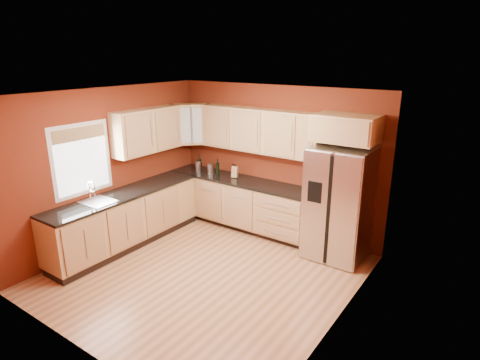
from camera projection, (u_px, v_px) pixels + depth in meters
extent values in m
plane|color=#9D643D|center=(205.00, 273.00, 5.92)|extent=(4.00, 4.00, 0.00)
plane|color=white|center=(200.00, 94.00, 5.13)|extent=(4.00, 4.00, 0.00)
cube|color=maroon|center=(275.00, 160.00, 7.09)|extent=(4.00, 0.04, 2.60)
cube|color=maroon|center=(73.00, 245.00, 3.96)|extent=(4.00, 0.04, 2.60)
cube|color=maroon|center=(110.00, 168.00, 6.61)|extent=(0.04, 4.00, 2.60)
cube|color=maroon|center=(342.00, 224.00, 4.44)|extent=(0.04, 4.00, 2.60)
cube|color=tan|center=(240.00, 204.00, 7.41)|extent=(2.90, 0.60, 0.88)
cube|color=tan|center=(126.00, 220.00, 6.71)|extent=(0.60, 2.80, 0.88)
cube|color=black|center=(240.00, 180.00, 7.27)|extent=(2.90, 0.62, 0.04)
cube|color=black|center=(124.00, 194.00, 6.56)|extent=(0.62, 2.80, 0.04)
cube|color=tan|center=(259.00, 130.00, 6.94)|extent=(2.30, 0.33, 0.75)
cube|color=tan|center=(147.00, 131.00, 6.93)|extent=(0.33, 1.35, 0.75)
cube|color=tan|center=(191.00, 124.00, 7.58)|extent=(0.67, 0.67, 0.75)
cube|color=tan|center=(346.00, 128.00, 5.89)|extent=(0.92, 0.60, 0.40)
cube|color=#B1B1B6|center=(338.00, 203.00, 6.18)|extent=(0.90, 0.75, 1.78)
cube|color=white|center=(82.00, 159.00, 6.13)|extent=(0.03, 0.90, 1.00)
cylinder|color=#B1B1B6|center=(199.00, 166.00, 7.72)|extent=(0.13, 0.13, 0.21)
cylinder|color=#B1B1B6|center=(211.00, 169.00, 7.55)|extent=(0.16, 0.16, 0.20)
cube|color=tan|center=(235.00, 172.00, 7.35)|extent=(0.13, 0.12, 0.21)
cylinder|color=silver|center=(308.00, 189.00, 6.48)|extent=(0.06, 0.06, 0.17)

